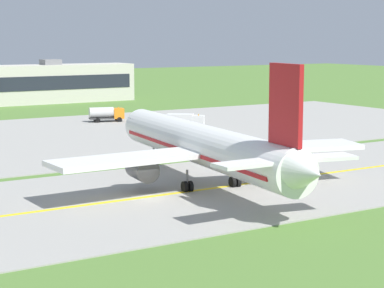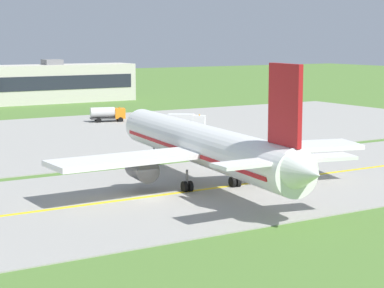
{
  "view_description": "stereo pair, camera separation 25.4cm",
  "coord_description": "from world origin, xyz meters",
  "views": [
    {
      "loc": [
        -30.23,
        -56.76,
        14.72
      ],
      "look_at": [
        7.1,
        3.82,
        4.0
      ],
      "focal_mm": 66.33,
      "sensor_mm": 36.0,
      "label": 1
    },
    {
      "loc": [
        -30.02,
        -56.89,
        14.72
      ],
      "look_at": [
        7.1,
        3.82,
        4.0
      ],
      "focal_mm": 66.33,
      "sensor_mm": 36.0,
      "label": 2
    }
  ],
  "objects": [
    {
      "name": "service_truck_catering",
      "position": [
        21.78,
        56.22,
        1.53
      ],
      "size": [
        6.33,
        3.56,
        2.65
      ],
      "color": "orange",
      "rests_on": "ground"
    },
    {
      "name": "taxiway_strip",
      "position": [
        0.0,
        0.0,
        0.05
      ],
      "size": [
        240.0,
        28.0,
        0.1
      ],
      "primitive_type": "cube",
      "color": "#9E9B93",
      "rests_on": "ground"
    },
    {
      "name": "taxiway_centreline",
      "position": [
        0.0,
        0.0,
        0.11
      ],
      "size": [
        220.0,
        0.6,
        0.01
      ],
      "primitive_type": "cube",
      "color": "yellow",
      "rests_on": "taxiway_strip"
    },
    {
      "name": "airplane_lead",
      "position": [
        7.04,
        1.33,
        4.13
      ],
      "size": [
        32.31,
        39.65,
        12.7
      ],
      "color": "white",
      "rests_on": "ground"
    },
    {
      "name": "apron_pad",
      "position": [
        10.0,
        42.0,
        0.05
      ],
      "size": [
        140.0,
        52.0,
        0.1
      ],
      "primitive_type": "cube",
      "color": "#9E9B93",
      "rests_on": "ground"
    },
    {
      "name": "service_truck_baggage",
      "position": [
        27.9,
        39.67,
        1.53
      ],
      "size": [
        5.93,
        5.41,
        2.6
      ],
      "color": "silver",
      "rests_on": "ground"
    },
    {
      "name": "ground_plane",
      "position": [
        0.0,
        0.0,
        0.0
      ],
      "size": [
        500.0,
        500.0,
        0.0
      ],
      "primitive_type": "plane",
      "color": "#517A33"
    }
  ]
}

